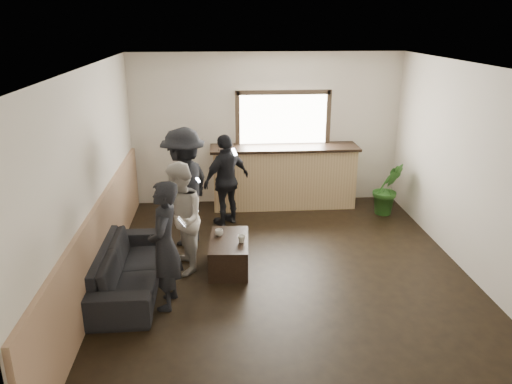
{
  "coord_description": "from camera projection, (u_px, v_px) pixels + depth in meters",
  "views": [
    {
      "loc": [
        -0.89,
        -6.11,
        3.35
      ],
      "look_at": [
        -0.39,
        0.4,
        1.08
      ],
      "focal_mm": 35.0,
      "sensor_mm": 36.0,
      "label": 1
    }
  ],
  "objects": [
    {
      "name": "ground",
      "position": [
        286.0,
        274.0,
        6.91
      ],
      "size": [
        5.0,
        6.0,
        0.01
      ],
      "primitive_type": "cube",
      "color": "black"
    },
    {
      "name": "room_shell",
      "position": [
        232.0,
        174.0,
        6.38
      ],
      "size": [
        5.01,
        6.01,
        2.8
      ],
      "color": "silver",
      "rests_on": "ground"
    },
    {
      "name": "bar_counter",
      "position": [
        284.0,
        173.0,
        9.26
      ],
      "size": [
        2.7,
        0.68,
        2.13
      ],
      "color": "tan",
      "rests_on": "ground"
    },
    {
      "name": "sofa",
      "position": [
        128.0,
        268.0,
        6.46
      ],
      "size": [
        0.8,
        2.03,
        0.59
      ],
      "primitive_type": "imported",
      "rotation": [
        0.0,
        0.0,
        1.58
      ],
      "color": "black",
      "rests_on": "ground"
    },
    {
      "name": "coffee_table",
      "position": [
        229.0,
        253.0,
        7.04
      ],
      "size": [
        0.59,
        0.99,
        0.43
      ],
      "primitive_type": "cube",
      "rotation": [
        0.0,
        0.0,
        -0.06
      ],
      "color": "black",
      "rests_on": "ground"
    },
    {
      "name": "cup_a",
      "position": [
        219.0,
        233.0,
        7.08
      ],
      "size": [
        0.16,
        0.16,
        0.09
      ],
      "primitive_type": "imported",
      "rotation": [
        0.0,
        0.0,
        5.33
      ],
      "color": "silver",
      "rests_on": "coffee_table"
    },
    {
      "name": "cup_b",
      "position": [
        242.0,
        239.0,
        6.87
      ],
      "size": [
        0.15,
        0.15,
        0.1
      ],
      "primitive_type": "imported",
      "rotation": [
        0.0,
        0.0,
        2.55
      ],
      "color": "silver",
      "rests_on": "coffee_table"
    },
    {
      "name": "potted_plant",
      "position": [
        388.0,
        188.0,
        8.9
      ],
      "size": [
        0.57,
        0.47,
        0.96
      ],
      "primitive_type": "imported",
      "rotation": [
        0.0,
        0.0,
        0.09
      ],
      "color": "#2D6623",
      "rests_on": "ground"
    },
    {
      "name": "person_a",
      "position": [
        165.0,
        246.0,
        5.91
      ],
      "size": [
        0.49,
        0.62,
        1.6
      ],
      "rotation": [
        0.0,
        0.0,
        -1.67
      ],
      "color": "black",
      "rests_on": "ground"
    },
    {
      "name": "person_b",
      "position": [
        180.0,
        219.0,
        6.75
      ],
      "size": [
        0.78,
        0.89,
        1.56
      ],
      "rotation": [
        0.0,
        0.0,
        -1.29
      ],
      "color": "beige",
      "rests_on": "ground"
    },
    {
      "name": "person_c",
      "position": [
        185.0,
        187.0,
        7.61
      ],
      "size": [
        1.12,
        1.36,
        1.83
      ],
      "rotation": [
        0.0,
        0.0,
        -2.01
      ],
      "color": "black",
      "rests_on": "ground"
    },
    {
      "name": "person_d",
      "position": [
        226.0,
        180.0,
        8.38
      ],
      "size": [
        0.96,
        0.86,
        1.57
      ],
      "rotation": [
        0.0,
        0.0,
        -2.49
      ],
      "color": "black",
      "rests_on": "ground"
    }
  ]
}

